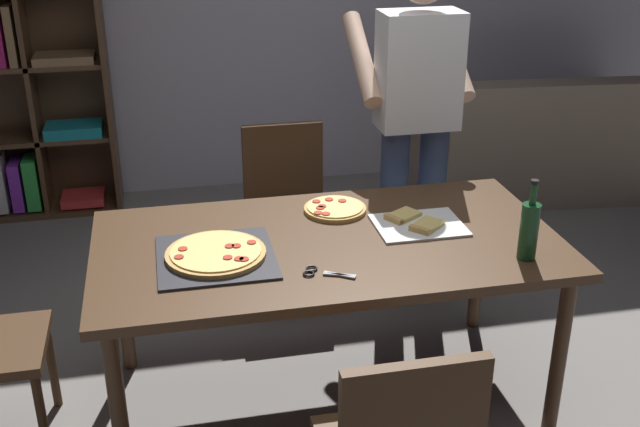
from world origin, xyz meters
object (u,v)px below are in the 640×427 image
wine_bottle (529,229)px  second_pizza_plain (335,209)px  dining_table (328,255)px  couch (530,150)px  kitchen_scissors (321,272)px  chair_far_side (287,201)px  person_serving_pizza (416,116)px  pepperoni_pizza_on_tray (216,255)px

wine_bottle → second_pizza_plain: size_ratio=1.18×
dining_table → couch: couch is taller
dining_table → wine_bottle: 0.78m
couch → kitchen_scissors: (-1.98, -2.25, 0.45)m
chair_far_side → person_serving_pizza: 0.80m
kitchen_scissors → chair_far_side: bearing=86.0°
kitchen_scissors → second_pizza_plain: (0.18, 0.54, 0.01)m
pepperoni_pizza_on_tray → second_pizza_plain: size_ratio=1.64×
pepperoni_pizza_on_tray → second_pizza_plain: pepperoni_pizza_on_tray is taller
dining_table → kitchen_scissors: kitchen_scissors is taller
chair_far_side → kitchen_scissors: (-0.09, -1.23, 0.24)m
kitchen_scissors → pepperoni_pizza_on_tray: bearing=150.6°
couch → kitchen_scissors: size_ratio=9.08×
couch → person_serving_pizza: size_ratio=1.01×
second_pizza_plain → pepperoni_pizza_on_tray: bearing=-148.2°
second_pizza_plain → dining_table: bearing=-108.6°
person_serving_pizza → pepperoni_pizza_on_tray: 1.35m
dining_table → second_pizza_plain: size_ratio=6.86×
dining_table → kitchen_scissors: 0.29m
person_serving_pizza → wine_bottle: person_serving_pizza is taller
dining_table → kitchen_scissors: size_ratio=9.41×
chair_far_side → wine_bottle: wine_bottle is taller
dining_table → pepperoni_pizza_on_tray: (-0.45, -0.06, 0.08)m
chair_far_side → couch: size_ratio=0.51×
second_pizza_plain → couch: bearing=43.6°
pepperoni_pizza_on_tray → dining_table: bearing=8.0°
pepperoni_pizza_on_tray → second_pizza_plain: bearing=31.8°
chair_far_side → wine_bottle: 1.50m
couch → second_pizza_plain: bearing=-136.4°
second_pizza_plain → chair_far_side: bearing=97.4°
chair_far_side → pepperoni_pizza_on_tray: 1.15m
person_serving_pizza → kitchen_scissors: person_serving_pizza is taller
person_serving_pizza → dining_table: bearing=-128.8°
kitchen_scissors → second_pizza_plain: bearing=71.6°
chair_far_side → pepperoni_pizza_on_tray: bearing=-113.4°
person_serving_pizza → kitchen_scissors: size_ratio=8.97×
pepperoni_pizza_on_tray → wine_bottle: 1.17m
couch → wine_bottle: (-1.20, -2.29, 0.57)m
chair_far_side → kitchen_scissors: chair_far_side is taller
person_serving_pizza → chair_far_side: bearing=159.9°
couch → chair_far_side: bearing=-151.7°
dining_table → person_serving_pizza: (0.60, 0.75, 0.32)m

